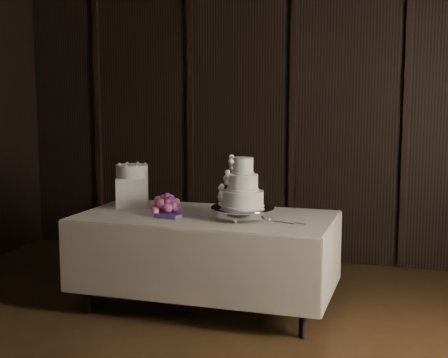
# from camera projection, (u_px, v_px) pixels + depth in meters

# --- Properties ---
(room) EXTENTS (6.08, 7.08, 3.08)m
(room) POSITION_uv_depth(u_px,v_px,m) (153.00, 134.00, 2.99)
(room) COLOR black
(room) RESTS_ON ground
(display_table) EXTENTS (1.99, 1.05, 0.76)m
(display_table) POSITION_uv_depth(u_px,v_px,m) (206.00, 257.00, 4.93)
(display_table) COLOR beige
(display_table) RESTS_ON ground
(cake_stand) EXTENTS (0.62, 0.62, 0.09)m
(cake_stand) POSITION_uv_depth(u_px,v_px,m) (243.00, 213.00, 4.72)
(cake_stand) COLOR silver
(cake_stand) RESTS_ON display_table
(wedding_cake) EXTENTS (0.36, 0.32, 0.38)m
(wedding_cake) POSITION_uv_depth(u_px,v_px,m) (239.00, 188.00, 4.69)
(wedding_cake) COLOR white
(wedding_cake) RESTS_ON cake_stand
(bouquet) EXTENTS (0.36, 0.44, 0.20)m
(bouquet) POSITION_uv_depth(u_px,v_px,m) (168.00, 206.00, 4.89)
(bouquet) COLOR #BC4D70
(bouquet) RESTS_ON display_table
(box_pedestal) EXTENTS (0.34, 0.34, 0.25)m
(box_pedestal) POSITION_uv_depth(u_px,v_px,m) (132.00, 192.00, 5.23)
(box_pedestal) COLOR white
(box_pedestal) RESTS_ON display_table
(small_cake) EXTENTS (0.31, 0.31, 0.11)m
(small_cake) POSITION_uv_depth(u_px,v_px,m) (132.00, 171.00, 5.21)
(small_cake) COLOR white
(small_cake) RESTS_ON box_pedestal
(cake_knife) EXTENTS (0.36, 0.13, 0.01)m
(cake_knife) POSITION_uv_depth(u_px,v_px,m) (277.00, 222.00, 4.58)
(cake_knife) COLOR silver
(cake_knife) RESTS_ON display_table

